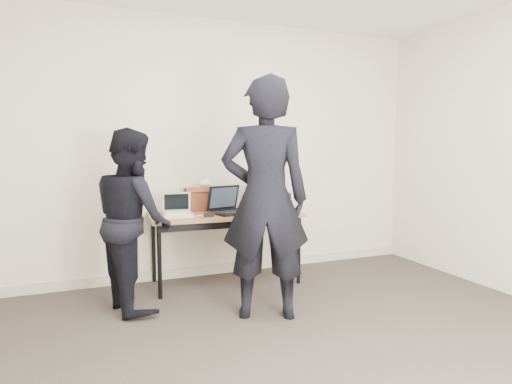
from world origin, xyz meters
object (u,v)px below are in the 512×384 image
leather_satchel (202,199)px  laptop_center (229,207)px  equipment_box (275,200)px  desk (226,219)px  person_typist (265,199)px  laptop_right (262,203)px  laptop_beige (178,212)px  person_observer (133,219)px

leather_satchel → laptop_center: bearing=-50.5°
laptop_center → equipment_box: bearing=5.0°
desk → person_typist: bearing=-85.2°
laptop_center → person_typist: person_typist is taller
laptop_right → leather_satchel: size_ratio=1.18×
desk → laptop_right: size_ratio=3.55×
laptop_beige → person_observer: size_ratio=0.19×
desk → laptop_center: (0.02, -0.03, 0.12)m
laptop_right → person_observer: size_ratio=0.28×
desk → person_observer: bearing=-157.5°
desk → laptop_beige: laptop_beige is taller
laptop_beige → person_observer: 0.54m
laptop_right → person_typist: bearing=-133.0°
desk → person_typist: 0.98m
laptop_beige → laptop_right: (0.96, 0.22, 0.01)m
laptop_right → equipment_box: bearing=-23.5°
laptop_beige → laptop_right: 0.99m
laptop_right → equipment_box: 0.16m
desk → equipment_box: (0.63, 0.19, 0.14)m
laptop_right → desk: bearing=-179.2°
person_typist → person_observer: (-0.97, 0.59, -0.20)m
laptop_beige → person_typist: size_ratio=0.15×
laptop_center → laptop_right: size_ratio=0.99×
laptop_center → person_observer: size_ratio=0.28×
laptop_right → laptop_beige: bearing=171.4°
desk → laptop_right: 0.53m
leather_satchel → person_typist: size_ratio=0.19×
laptop_beige → laptop_right: size_ratio=0.69×
desk → laptop_right: laptop_right is taller
person_observer → person_typist: bearing=-133.8°
laptop_right → person_typist: (-0.44, -1.13, 0.19)m
laptop_center → leather_satchel: 0.34m
desk → laptop_beige: 0.50m
leather_satchel → equipment_box: size_ratio=1.28×
leather_satchel → person_observer: (-0.75, -0.56, -0.08)m
desk → laptop_beige: (-0.49, -0.03, 0.10)m
laptop_beige → person_observer: (-0.44, -0.31, 0.00)m
equipment_box → laptop_center: bearing=-159.7°
laptop_beige → leather_satchel: bearing=45.1°
desk → person_typist: (0.04, -0.93, 0.30)m
laptop_beige → laptop_right: bearing=18.8°
leather_satchel → person_typist: 1.18m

